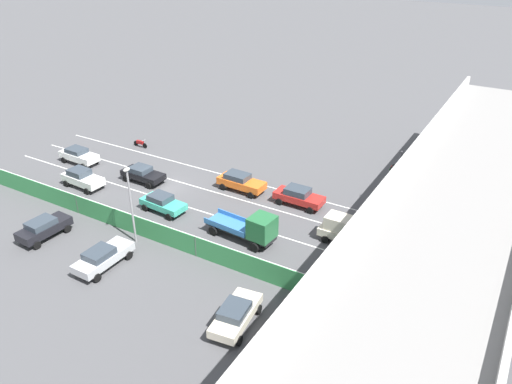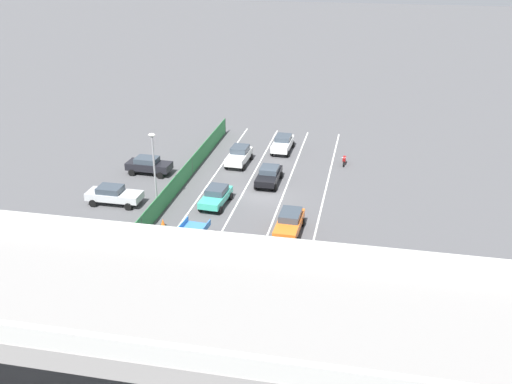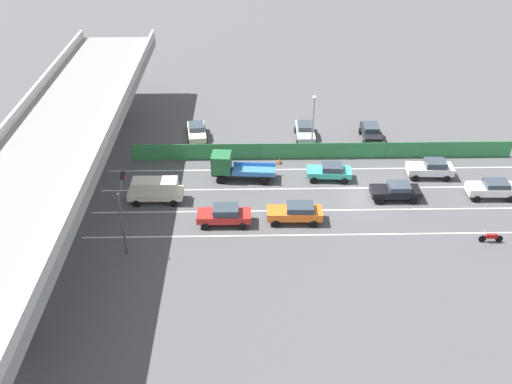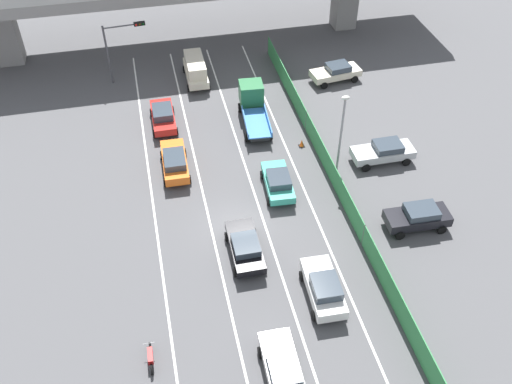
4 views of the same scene
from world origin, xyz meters
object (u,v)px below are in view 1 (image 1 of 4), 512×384
car_van_cream (350,230)px  traffic_light (396,174)px  parked_wagon_silver (103,257)px  parked_sedan_cream (236,314)px  flatbed_truck_blue (252,228)px  traffic_cone (183,240)px  car_taxi_orange (241,181)px  street_lamp (130,198)px  car_sedan_red (299,196)px  car_taxi_teal (163,203)px  parked_sedan_dark (44,227)px  car_hatchback_white (82,178)px  car_sedan_black (143,174)px  motorcycle (140,143)px  car_sedan_white (79,155)px

car_van_cream → traffic_light: (-6.15, 1.46, 2.69)m
parked_wagon_silver → parked_sedan_cream: bearing=88.9°
flatbed_truck_blue → traffic_light: (-9.92, 8.15, 2.59)m
traffic_cone → traffic_light: bearing=134.7°
car_taxi_orange → traffic_light: 14.31m
traffic_light → street_lamp: street_lamp is taller
car_sedan_red → traffic_cone: (10.22, -5.20, -0.63)m
car_taxi_teal → parked_sedan_dark: 9.82m
traffic_light → parked_wagon_silver: bearing=-41.1°
flatbed_truck_blue → street_lamp: size_ratio=0.95×
car_hatchback_white → car_sedan_red: 20.87m
car_taxi_orange → parked_sedan_cream: size_ratio=1.01×
parked_sedan_dark → traffic_light: 29.23m
car_sedan_black → traffic_cone: bearing=56.6°
street_lamp → car_taxi_orange: bearing=167.8°
car_van_cream → car_sedan_black: bearing=-90.1°
parked_wagon_silver → car_sedan_red: bearing=152.3°
car_hatchback_white → motorcycle: bearing=-169.0°
car_sedan_black → motorcycle: size_ratio=2.27×
car_hatchback_white → parked_wagon_silver: bearing=53.5°
car_sedan_black → motorcycle: (-6.50, -6.23, -0.40)m
traffic_light → car_van_cream: bearing=-13.3°
car_sedan_white → car_taxi_teal: car_sedan_white is taller
traffic_cone → car_sedan_white: bearing=-109.1°
traffic_light → traffic_cone: traffic_light is taller
parked_sedan_cream → traffic_light: (-18.49, 4.22, 3.04)m
motorcycle → car_sedan_red: bearing=82.2°
car_van_cream → flatbed_truck_blue: size_ratio=0.79×
car_hatchback_white → car_sedan_white: bearing=-128.9°
car_taxi_teal → flatbed_truck_blue: bearing=88.4°
car_taxi_teal → parked_sedan_dark: parked_sedan_dark is taller
motorcycle → car_hatchback_white: bearing=11.0°
parked_wagon_silver → traffic_cone: 6.31m
traffic_light → traffic_cone: bearing=-45.3°
car_taxi_orange → flatbed_truck_blue: bearing=38.0°
car_sedan_red → parked_sedan_cream: size_ratio=0.97×
car_sedan_white → street_lamp: 17.86m
parked_wagon_silver → flatbed_truck_blue: bearing=136.9°
car_taxi_orange → car_van_cream: size_ratio=0.96×
car_taxi_teal → parked_sedan_dark: bearing=-34.0°
flatbed_truck_blue → parked_wagon_silver: flatbed_truck_blue is taller
car_sedan_red → car_taxi_teal: (7.10, -9.80, -0.05)m
car_hatchback_white → parked_wagon_silver: (8.36, 11.29, -0.06)m
car_sedan_white → car_sedan_black: size_ratio=1.01×
car_sedan_red → car_taxi_teal: bearing=-54.1°
parked_wagon_silver → parked_sedan_dark: bearing=-93.8°
car_sedan_white → flatbed_truck_blue: size_ratio=0.73×
flatbed_truck_blue → car_sedan_red: bearing=176.5°
flatbed_truck_blue → parked_sedan_dark: 16.81m
car_sedan_black → car_taxi_orange: bearing=109.7°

